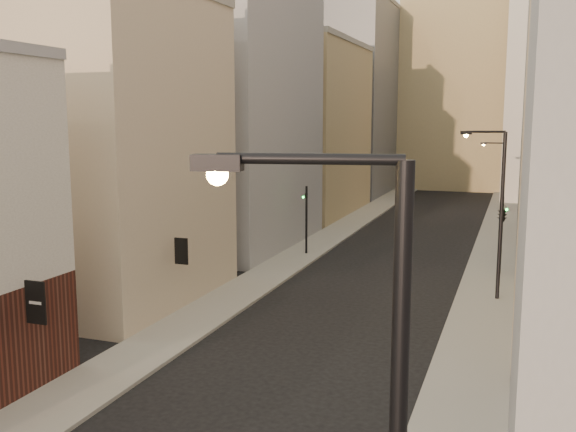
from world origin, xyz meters
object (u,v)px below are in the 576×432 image
Objects in this scene: clock_tower at (457,61)px; white_tower at (545,40)px; streetlamp_far at (501,184)px; traffic_light_right at (502,213)px; streetlamp_mid at (497,205)px; traffic_light_left at (306,208)px.

white_tower is at bearing -51.84° from clock_tower.
clock_tower reaches higher than streetlamp_far.
white_tower reaches higher than traffic_light_right.
white_tower is at bearing 69.15° from streetlamp_mid.
streetlamp_mid is at bearing 171.09° from traffic_light_left.
clock_tower is 17.83m from white_tower.
traffic_light_left is at bearing 132.67° from streetlamp_mid.
streetlamp_mid is 15.31m from traffic_light_left.
streetlamp_far is 17.35m from traffic_light_left.
white_tower reaches higher than streetlamp_far.
clock_tower is 54.06m from traffic_light_left.
white_tower is 42.30m from traffic_light_right.
clock_tower is at bearing 128.16° from white_tower.
clock_tower is 55.88m from traffic_light_right.
streetlamp_far reaches higher than traffic_light_left.
traffic_light_right is at bearing -94.21° from white_tower.
traffic_light_right is at bearing -165.69° from traffic_light_left.
streetlamp_far is at bearing -100.10° from traffic_light_right.
streetlamp_mid is (-3.07, -45.59, -13.39)m from white_tower.
streetlamp_mid reaches higher than streetlamp_far.
traffic_light_right is at bearing 71.50° from streetlamp_mid.
white_tower is at bearing 88.99° from streetlamp_far.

